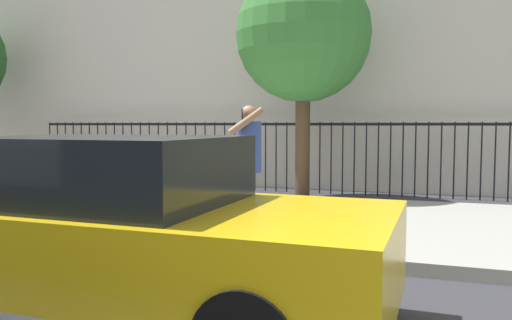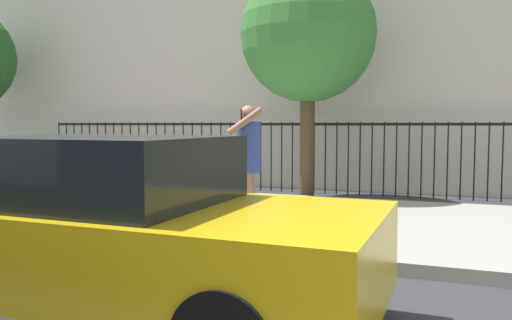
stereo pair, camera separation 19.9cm
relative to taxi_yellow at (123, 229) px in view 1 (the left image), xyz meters
The scene contains 7 objects.
ground_plane 2.40m from the taxi_yellow, 127.55° to the left, with size 60.00×60.00×0.00m, color #333338.
sidewalk 4.30m from the taxi_yellow, 109.17° to the left, with size 28.00×4.40×0.15m, color #9E9B93.
iron_fence 7.85m from the taxi_yellow, 100.26° to the left, with size 12.03×0.04×1.60m.
taxi_yellow is the anchor object (origin of this frame).
pedestrian_on_phone 2.98m from the taxi_yellow, 89.45° to the left, with size 0.49×0.69×1.65m.
street_bench 7.59m from the taxi_yellow, 141.01° to the left, with size 1.60×0.45×0.95m.
street_tree_near 7.20m from the taxi_yellow, 91.22° to the left, with size 2.74×2.74×4.74m.
Camera 1 is at (3.73, -5.31, 1.55)m, focal length 35.73 mm.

